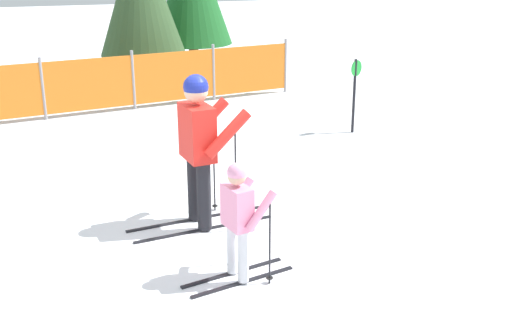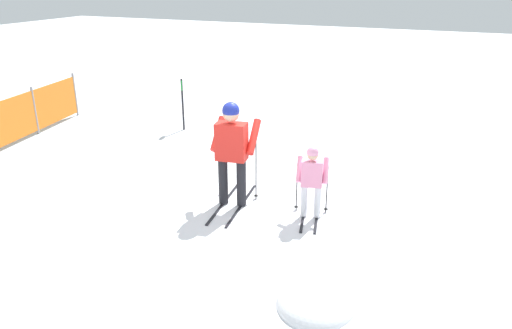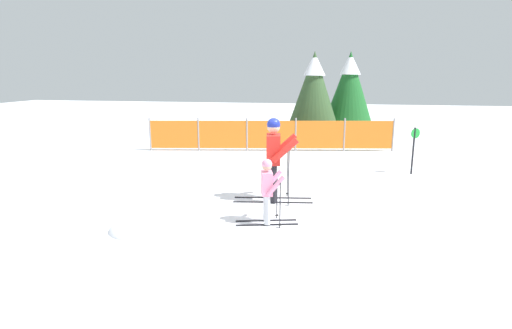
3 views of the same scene
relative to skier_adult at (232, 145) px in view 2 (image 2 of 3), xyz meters
The scene contains 5 objects.
ground_plane 1.11m from the skier_adult, 109.02° to the right, with size 60.00×60.00×0.00m, color white.
skier_adult is the anchor object (origin of this frame).
skier_child 1.44m from the skier_adult, 87.19° to the right, with size 1.19×0.60×1.24m.
trail_marker 4.65m from the skier_adult, 41.66° to the left, with size 0.26×0.15×1.31m.
snow_mound 3.22m from the skier_adult, 134.07° to the right, with size 1.16×0.98×0.46m, color white.
Camera 2 is at (-7.06, -3.38, 3.82)m, focal length 35.00 mm.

